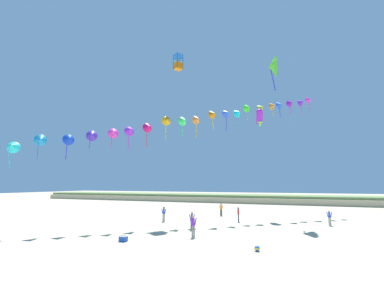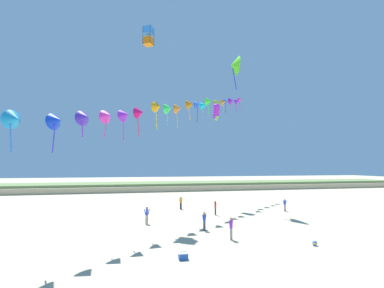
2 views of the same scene
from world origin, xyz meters
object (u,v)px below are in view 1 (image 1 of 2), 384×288
object	(u,v)px
person_far_right	(192,219)
beach_cooler	(123,239)
person_far_center	(329,217)
large_kite_high_solo	(272,66)
person_mid_center	(238,213)
large_kite_mid_trail	(260,117)
person_near_left	(164,213)
person_near_right	(193,224)
large_kite_low_lead	(178,62)
beach_ball	(257,248)
person_far_left	(221,209)

from	to	relation	value
person_far_right	beach_cooler	world-z (taller)	person_far_right
person_far_center	large_kite_high_solo	xyz separation A→B (m)	(-5.04, 3.73, 19.13)
person_mid_center	large_kite_high_solo	bearing A→B (deg)	45.14
beach_cooler	large_kite_high_solo	bearing A→B (deg)	59.24
person_far_right	beach_cooler	bearing A→B (deg)	-115.14
large_kite_high_solo	large_kite_mid_trail	bearing A→B (deg)	140.10
person_mid_center	large_kite_mid_trail	bearing A→B (deg)	70.83
beach_cooler	person_near_left	bearing A→B (deg)	100.55
person_near_left	beach_cooler	distance (m)	10.36
person_near_right	large_kite_low_lead	bearing A→B (deg)	121.07
person_near_right	large_kite_mid_trail	bearing A→B (deg)	76.37
person_near_right	person_far_right	distance (m)	3.41
person_near_right	beach_ball	bearing A→B (deg)	-25.70
beach_cooler	beach_ball	bearing A→B (deg)	4.26
person_far_left	large_kite_low_lead	distance (m)	21.17
person_far_center	large_kite_high_solo	world-z (taller)	large_kite_high_solo
large_kite_mid_trail	beach_ball	xyz separation A→B (m)	(1.51, -18.62, -13.45)
person_near_right	beach_ball	xyz separation A→B (m)	(5.39, -2.60, -0.83)
large_kite_low_lead	beach_ball	size ratio (longest dim) A/B	6.11
person_far_left	large_kite_high_solo	bearing A→B (deg)	-3.40
person_far_right	person_far_center	xyz separation A→B (m)	(12.45, 7.34, -0.03)
person_mid_center	person_far_center	size ratio (longest dim) A/B	1.02
person_near_left	beach_cooler	bearing A→B (deg)	-79.45
person_mid_center	large_kite_high_solo	distance (m)	20.07
person_far_left	large_kite_low_lead	world-z (taller)	large_kite_low_lead
large_kite_mid_trail	beach_cooler	bearing A→B (deg)	-113.11
person_far_center	beach_ball	xyz separation A→B (m)	(-5.71, -13.08, -0.74)
person_far_right	large_kite_mid_trail	world-z (taller)	large_kite_mid_trail
beach_cooler	beach_ball	world-z (taller)	beach_cooler
person_far_right	large_kite_low_lead	world-z (taller)	large_kite_low_lead
person_near_left	person_far_left	xyz separation A→B (m)	(4.70, 7.83, -0.01)
person_mid_center	large_kite_low_lead	xyz separation A→B (m)	(-8.00, 0.51, 20.21)
person_mid_center	beach_ball	xyz separation A→B (m)	(3.65, -12.47, -0.76)
person_far_center	person_far_left	bearing A→B (deg)	161.74
person_near_left	person_far_left	distance (m)	9.13
person_near_left	large_kite_mid_trail	world-z (taller)	large_kite_mid_trail
person_far_left	person_far_center	world-z (taller)	person_far_left
person_near_right	person_mid_center	bearing A→B (deg)	79.97
large_kite_high_solo	beach_ball	xyz separation A→B (m)	(-0.67, -16.80, -19.87)
large_kite_high_solo	beach_ball	size ratio (longest dim) A/B	13.68
person_far_left	beach_ball	bearing A→B (deg)	-68.04
person_mid_center	person_far_center	bearing A→B (deg)	3.73
person_far_center	person_far_right	bearing A→B (deg)	-149.46
large_kite_mid_trail	beach_ball	distance (m)	23.02
person_near_left	large_kite_high_solo	xyz separation A→B (m)	(12.33, 7.37, 19.08)
person_near_left	person_far_center	bearing A→B (deg)	11.86
person_near_left	person_far_center	distance (m)	17.75
person_near_left	person_near_right	size ratio (longest dim) A/B	0.97
person_far_right	large_kite_mid_trail	bearing A→B (deg)	67.93
person_mid_center	large_kite_low_lead	distance (m)	21.74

